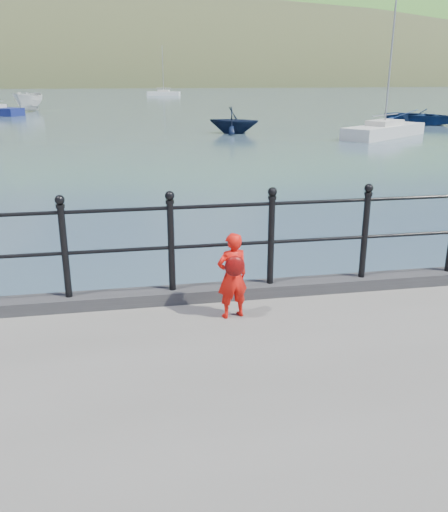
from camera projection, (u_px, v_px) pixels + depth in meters
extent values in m
plane|color=#2D4251|center=(220.00, 363.00, 7.08)|extent=(600.00, 600.00, 0.00)
cube|color=#28282B|center=(222.00, 292.00, 6.60)|extent=(60.00, 0.30, 0.15)
cylinder|color=black|center=(222.00, 245.00, 6.41)|extent=(18.00, 0.04, 0.04)
cylinder|color=black|center=(222.00, 206.00, 6.26)|extent=(18.00, 0.04, 0.04)
cylinder|color=black|center=(65.00, 253.00, 6.10)|extent=(0.08, 0.08, 1.05)
sphere|color=black|center=(60.00, 200.00, 5.90)|extent=(0.11, 0.11, 0.11)
cylinder|color=black|center=(171.00, 248.00, 6.30)|extent=(0.08, 0.08, 1.05)
sphere|color=black|center=(170.00, 196.00, 6.11)|extent=(0.11, 0.11, 0.11)
cylinder|color=black|center=(271.00, 242.00, 6.51)|extent=(0.08, 0.08, 1.05)
sphere|color=black|center=(272.00, 192.00, 6.31)|extent=(0.11, 0.11, 0.11)
cylinder|color=black|center=(365.00, 237.00, 6.71)|extent=(0.08, 0.08, 1.05)
sphere|color=black|center=(369.00, 188.00, 6.52)|extent=(0.11, 0.11, 0.11)
ellipsoid|color=#333A21|center=(182.00, 129.00, 197.23)|extent=(400.00, 100.00, 88.00)
ellipsoid|color=#387026|center=(251.00, 141.00, 263.79)|extent=(600.00, 180.00, 156.00)
cube|color=silver|center=(10.00, 76.00, 168.95)|extent=(9.00, 6.00, 6.00)
cube|color=#4C4744|center=(8.00, 63.00, 167.67)|extent=(9.50, 6.50, 2.00)
cube|color=silver|center=(85.00, 76.00, 172.87)|extent=(9.00, 6.00, 6.00)
cube|color=#4C4744|center=(84.00, 63.00, 171.59)|extent=(9.50, 6.50, 2.00)
cube|color=silver|center=(179.00, 76.00, 177.98)|extent=(9.00, 6.00, 6.00)
cube|color=#4C4744|center=(179.00, 63.00, 176.70)|extent=(9.50, 6.50, 2.00)
cube|color=silver|center=(259.00, 76.00, 182.58)|extent=(9.00, 6.00, 6.00)
cube|color=#4C4744|center=(259.00, 64.00, 181.30)|extent=(9.50, 6.50, 2.00)
imported|color=red|center=(232.00, 276.00, 5.95)|extent=(0.40, 0.31, 0.98)
ellipsoid|color=#C60807|center=(235.00, 266.00, 5.78)|extent=(0.22, 0.11, 0.23)
imported|color=navy|center=(421.00, 116.00, 41.08)|extent=(6.15, 6.71, 1.14)
imported|color=silver|center=(29.00, 102.00, 54.65)|extent=(3.16, 5.44, 1.98)
imported|color=black|center=(234.00, 120.00, 34.41)|extent=(4.03, 3.83, 1.66)
cube|color=white|center=(164.00, 94.00, 96.26)|extent=(6.00, 3.20, 0.90)
cube|color=beige|center=(164.00, 91.00, 96.10)|extent=(2.26, 1.70, 0.50)
cylinder|color=#A5A5A8|center=(163.00, 69.00, 94.90)|extent=(0.10, 0.10, 7.67)
cylinder|color=#A5A5A8|center=(163.00, 88.00, 95.93)|extent=(2.51, 0.75, 0.06)
cube|color=silver|center=(384.00, 133.00, 32.60)|extent=(6.66, 5.55, 0.90)
cube|color=beige|center=(385.00, 124.00, 32.44)|extent=(2.72, 2.48, 0.50)
cylinder|color=#A5A5A8|center=(392.00, 50.00, 31.11)|extent=(0.10, 0.10, 8.43)
cylinder|color=#A5A5A8|center=(386.00, 115.00, 32.27)|extent=(2.53, 1.85, 0.06)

